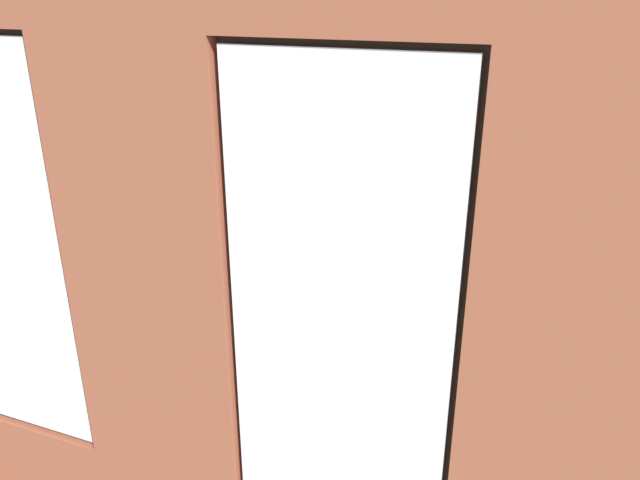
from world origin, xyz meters
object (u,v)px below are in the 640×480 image
(tv_flatscreen, at_px, (98,211))
(potted_plant_mid_room_small, at_px, (462,285))
(potted_plant_by_left_couch, at_px, (581,301))
(couch_left, at_px, (636,388))
(media_console, at_px, (105,261))
(remote_black, at_px, (332,315))
(cup_ceramic, at_px, (282,301))
(papasan_chair, at_px, (357,229))
(coffee_table, at_px, (326,314))
(potted_plant_corner_near_left, at_px, (639,254))
(table_plant_small, at_px, (313,289))
(couch_by_window, at_px, (227,445))
(candle_jar, at_px, (326,303))
(potted_plant_foreground_right, at_px, (207,183))

(tv_flatscreen, xyz_separation_m, potted_plant_mid_room_small, (-3.95, -0.52, -0.44))
(tv_flatscreen, relative_size, potted_plant_by_left_couch, 2.12)
(couch_left, distance_m, media_console, 5.50)
(couch_left, bearing_deg, potted_plant_by_left_couch, -166.48)
(couch_left, height_order, remote_black, couch_left)
(cup_ceramic, xyz_separation_m, papasan_chair, (-0.04, -2.08, -0.04))
(tv_flatscreen, bearing_deg, cup_ceramic, 167.76)
(cup_ceramic, bearing_deg, potted_plant_mid_room_small, -144.22)
(coffee_table, height_order, potted_plant_corner_near_left, potted_plant_corner_near_left)
(cup_ceramic, height_order, papasan_chair, papasan_chair)
(papasan_chair, xyz_separation_m, potted_plant_by_left_couch, (-2.55, 0.69, -0.14))
(table_plant_small, distance_m, potted_plant_corner_near_left, 3.62)
(cup_ceramic, relative_size, potted_plant_mid_room_small, 0.17)
(couch_by_window, relative_size, table_plant_small, 8.18)
(couch_left, height_order, tv_flatscreen, tv_flatscreen)
(couch_left, xyz_separation_m, cup_ceramic, (2.99, -0.00, 0.16))
(couch_left, relative_size, media_console, 1.96)
(media_console, bearing_deg, couch_left, 174.36)
(candle_jar, bearing_deg, media_console, -8.43)
(couch_left, xyz_separation_m, potted_plant_corner_near_left, (-0.15, -2.36, 0.18))
(potted_plant_corner_near_left, bearing_deg, potted_plant_by_left_couch, 60.75)
(papasan_chair, bearing_deg, potted_plant_mid_room_small, 144.71)
(media_console, bearing_deg, potted_plant_corner_near_left, -162.02)
(coffee_table, relative_size, potted_plant_mid_room_small, 2.06)
(table_plant_small, distance_m, potted_plant_foreground_right, 3.19)
(potted_plant_mid_room_small, bearing_deg, tv_flatscreen, 7.54)
(candle_jar, xyz_separation_m, media_console, (2.87, -0.43, -0.23))
(candle_jar, bearing_deg, potted_plant_corner_near_left, -140.64)
(tv_flatscreen, relative_size, potted_plant_corner_near_left, 0.98)
(cup_ceramic, distance_m, potted_plant_corner_near_left, 3.92)
(table_plant_small, height_order, media_console, table_plant_small)
(couch_by_window, distance_m, potted_plant_by_left_couch, 3.81)
(table_plant_small, bearing_deg, tv_flatscreen, -7.10)
(couch_left, xyz_separation_m, tv_flatscreen, (5.47, -0.54, 0.54))
(cup_ceramic, distance_m, remote_black, 0.49)
(media_console, bearing_deg, table_plant_small, 172.96)
(papasan_chair, distance_m, potted_plant_mid_room_small, 1.76)
(couch_left, bearing_deg, potted_plant_corner_near_left, 173.94)
(coffee_table, xyz_separation_m, candle_jar, (-0.00, 0.00, 0.12))
(couch_left, relative_size, coffee_table, 1.46)
(coffee_table, height_order, table_plant_small, table_plant_small)
(tv_flatscreen, height_order, potted_plant_by_left_couch, tv_flatscreen)
(remote_black, height_order, tv_flatscreen, tv_flatscreen)
(coffee_table, bearing_deg, remote_black, 131.98)
(media_console, xyz_separation_m, potted_plant_corner_near_left, (-5.61, -1.82, 0.24))
(coffee_table, height_order, cup_ceramic, cup_ceramic)
(media_console, xyz_separation_m, papasan_chair, (-2.52, -1.54, 0.19))
(candle_jar, bearing_deg, papasan_chair, -79.71)
(coffee_table, relative_size, cup_ceramic, 12.29)
(couch_left, xyz_separation_m, media_console, (5.47, -0.54, -0.06))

